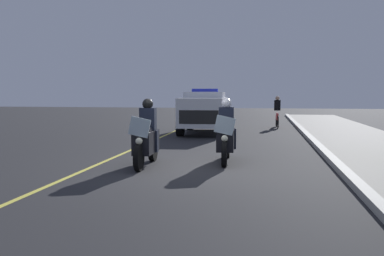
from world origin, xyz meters
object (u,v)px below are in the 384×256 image
(police_motorcycle_lead_left, at_px, (146,139))
(police_motorcycle_lead_right, at_px, (226,136))
(cyclist_background, at_px, (277,112))
(police_suv, at_px, (205,110))

(police_motorcycle_lead_left, height_order, police_motorcycle_lead_right, same)
(police_motorcycle_lead_right, relative_size, cyclist_background, 1.22)
(police_motorcycle_lead_left, relative_size, police_suv, 0.43)
(police_motorcycle_lead_right, relative_size, police_suv, 0.43)
(police_motorcycle_lead_right, xyz_separation_m, police_suv, (-7.86, -1.71, 0.37))
(police_suv, bearing_deg, police_motorcycle_lead_right, 12.25)
(police_motorcycle_lead_left, distance_m, police_suv, 8.80)
(police_motorcycle_lead_right, xyz_separation_m, cyclist_background, (-11.36, 1.71, 0.14))
(police_motorcycle_lead_left, height_order, police_suv, police_suv)
(police_motorcycle_lead_left, height_order, cyclist_background, police_motorcycle_lead_left)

